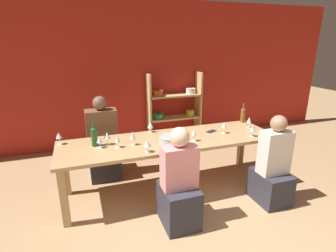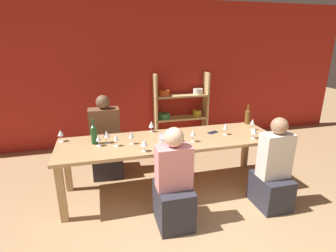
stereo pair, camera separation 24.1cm
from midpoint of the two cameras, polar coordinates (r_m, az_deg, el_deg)
The scene contains 21 objects.
wall_back_red at distance 5.15m, azimuth -4.13°, elevation 11.14°, with size 8.80×0.06×2.70m.
shelf_unit at distance 5.29m, azimuth 4.08°, elevation 2.72°, with size 1.09×0.30×1.38m.
dining_table at distance 3.45m, azimuth 2.43°, elevation -4.14°, with size 2.84×0.83×0.74m.
mixing_bowl at distance 3.29m, azimuth 2.44°, elevation -2.86°, with size 0.30×0.30×0.09m.
wine_bottle_green at distance 3.32m, azimuth -13.84°, elevation -1.70°, with size 0.08×0.08×0.32m.
wine_bottle_dark at distance 4.24m, azimuth 18.48°, elevation 2.06°, with size 0.07×0.07×0.30m.
wine_glass_white_a at distance 3.25m, azimuth -5.89°, elevation -1.96°, with size 0.07×0.07×0.17m.
wine_glass_empty_a at distance 3.67m, azimuth -1.75°, elevation 0.35°, with size 0.08×0.08×0.16m.
wine_glass_red_a at distance 3.02m, azimuth -2.92°, elevation -3.80°, with size 0.08×0.08×0.14m.
wine_glass_empty_b at distance 3.63m, azimuth 20.09°, elevation -1.01°, with size 0.08×0.08×0.15m.
wine_glass_empty_c at distance 3.53m, azimuth -20.56°, elevation -1.48°, with size 0.08×0.08×0.15m.
wine_glass_red_b at distance 3.25m, azimuth -12.86°, elevation -2.62°, with size 0.07×0.07×0.15m.
wine_glass_red_c at distance 3.33m, azimuth 7.57°, elevation -1.51°, with size 0.06×0.06×0.17m.
wine_glass_red_d at distance 3.66m, azimuth 14.28°, elevation -0.15°, with size 0.07×0.07×0.16m.
wine_glass_white_b at distance 3.32m, azimuth -11.25°, elevation -1.83°, with size 0.08×0.08×0.16m.
wine_glass_white_c at distance 3.97m, azimuth 19.60°, elevation 0.80°, with size 0.06×0.06×0.17m.
wine_glass_empty_d at distance 3.21m, azimuth -9.14°, elevation -2.57°, with size 0.07×0.07×0.16m.
cell_phone at distance 3.73m, azimuth 11.55°, elevation -1.39°, with size 0.17×0.12×0.01m.
person_near_a at distance 3.51m, azimuth 23.71°, elevation -9.74°, with size 0.37×0.46×1.14m.
person_far_a at distance 4.07m, azimuth -11.67°, elevation -4.30°, with size 0.44×0.55×1.23m.
person_near_b at distance 2.93m, azimuth 3.65°, elevation -13.79°, with size 0.38×0.47×1.14m.
Camera 2 is at (-0.85, -1.23, 1.96)m, focal length 28.00 mm.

